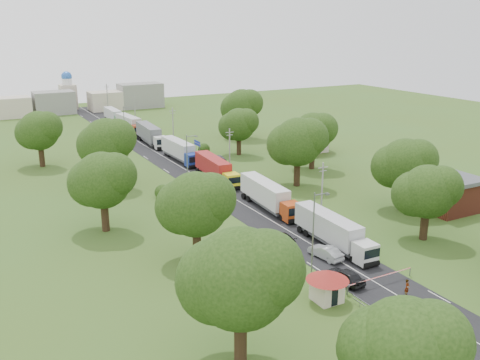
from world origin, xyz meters
TOP-DOWN VIEW (x-y plane):
  - ground at (0.00, 0.00)m, footprint 260.00×260.00m
  - road at (0.00, 20.00)m, footprint 8.00×200.00m
  - boom_barrier at (-1.36, -25.00)m, footprint 9.22×0.35m
  - guard_booth at (-7.20, -25.00)m, footprint 4.40×4.40m
  - guard_rail at (-5.00, -35.00)m, footprint 0.10×17.00m
  - info_sign at (5.20, 35.00)m, footprint 0.12×3.10m
  - pole_1 at (5.50, -7.00)m, footprint 1.60×0.24m
  - pole_2 at (5.50, 21.00)m, footprint 1.60×0.24m
  - pole_3 at (5.50, 49.00)m, footprint 1.60×0.24m
  - pole_4 at (5.50, 77.00)m, footprint 1.60×0.24m
  - pole_5 at (5.50, 105.00)m, footprint 1.60×0.24m
  - lamp_0 at (-5.35, -20.00)m, footprint 2.03×0.22m
  - lamp_1 at (-5.35, 15.00)m, footprint 2.03×0.22m
  - lamp_2 at (-5.35, 50.00)m, footprint 2.03×0.22m
  - tree_2 at (13.99, -17.86)m, footprint 8.00×8.00m
  - tree_3 at (19.99, -7.84)m, footprint 8.80×8.80m
  - tree_4 at (12.99, 10.17)m, footprint 9.60×9.60m
  - tree_5 at (21.99, 18.16)m, footprint 8.80×8.80m
  - tree_6 at (14.99, 35.14)m, footprint 8.00×8.00m
  - tree_7 at (23.99, 50.17)m, footprint 9.60×9.60m
  - tree_8 at (-14.01, -41.86)m, footprint 8.00×8.00m
  - tree_9 at (-20.01, -29.83)m, footprint 9.60×9.60m
  - tree_10 at (-15.01, -9.84)m, footprint 8.80×8.80m
  - tree_11 at (-22.01, 5.16)m, footprint 8.80×8.80m
  - tree_12 at (-16.01, 25.17)m, footprint 9.60×9.60m
  - tree_13 at (-24.01, 45.16)m, footprint 8.80×8.80m
  - house_brick at (26.00, -12.00)m, footprint 8.60×6.60m
  - house_cream at (30.00, 30.00)m, footprint 10.08×10.08m
  - distant_town at (0.68, 110.00)m, footprint 52.00×8.00m
  - church at (-4.00, 118.00)m, footprint 5.00×5.00m
  - truck_0 at (1.95, -14.11)m, footprint 2.82×14.47m
  - truck_1 at (2.22, 2.06)m, footprint 3.34×14.91m
  - truck_2 at (1.98, 19.86)m, footprint 3.27×14.67m
  - truck_3 at (1.82, 36.19)m, footprint 2.83×14.69m
  - truck_4 at (1.75, 54.26)m, footprint 3.45×15.72m
  - truck_5 at (1.92, 70.79)m, footprint 3.36×14.87m
  - truck_6 at (2.08, 86.28)m, footprint 2.44×13.66m
  - car_lane_front at (-3.00, -22.83)m, footprint 2.49×4.94m
  - car_lane_mid at (-1.00, -16.67)m, footprint 2.25×4.94m
  - car_lane_rear at (-3.00, -10.15)m, footprint 1.95×4.60m
  - car_verge_near at (5.50, 13.90)m, footprint 3.23×5.35m
  - car_verge_far at (8.00, 30.95)m, footprint 2.13×4.97m
  - pedestrian_near at (0.77, -28.21)m, footprint 0.79×0.68m
  - pedestrian_booth at (-4.80, -22.00)m, footprint 0.88×0.95m

SIDE VIEW (x-z plane):
  - ground at x=0.00m, z-range 0.00..0.00m
  - road at x=0.00m, z-range -0.02..0.02m
  - guard_rail at x=-5.00m, z-range -0.85..0.85m
  - car_lane_rear at x=-3.00m, z-range 0.00..1.33m
  - car_verge_near at x=5.50m, z-range 0.00..1.39m
  - pedestrian_booth at x=-4.80m, z-range 0.00..1.56m
  - car_lane_mid at x=-1.00m, z-range 0.00..1.57m
  - car_lane_front at x=-3.00m, z-range 0.00..1.62m
  - car_verge_far at x=8.00m, z-range 0.00..1.67m
  - boom_barrier at x=-1.36m, z-range 0.30..1.48m
  - pedestrian_near at x=0.77m, z-range 0.00..1.84m
  - truck_6 at x=2.08m, z-range 0.12..3.90m
  - truck_0 at x=1.95m, z-range 0.12..4.13m
  - truck_2 at x=1.98m, z-range 0.12..4.17m
  - truck_3 at x=1.82m, z-range 0.12..4.19m
  - guard_booth at x=-7.20m, z-range 0.44..3.89m
  - truck_5 at x=1.92m, z-range 0.13..4.23m
  - truck_1 at x=2.22m, z-range 0.13..4.24m
  - truck_4 at x=1.75m, z-range 0.13..4.48m
  - house_brick at x=26.00m, z-range 0.05..5.25m
  - info_sign at x=5.20m, z-range 0.95..5.05m
  - distant_town at x=0.68m, z-range -0.51..7.49m
  - house_cream at x=30.00m, z-range 0.74..6.54m
  - pole_1 at x=5.50m, z-range 0.18..9.18m
  - pole_2 at x=5.50m, z-range 0.18..9.18m
  - pole_3 at x=5.50m, z-range 0.18..9.18m
  - pole_4 at x=5.50m, z-range 0.18..9.18m
  - pole_5 at x=5.50m, z-range 0.18..9.18m
  - church at x=-4.00m, z-range -0.76..11.54m
  - lamp_0 at x=-5.35m, z-range 0.55..10.55m
  - lamp_1 at x=-5.35m, z-range 0.55..10.55m
  - lamp_2 at x=-5.35m, z-range 0.55..10.55m
  - tree_2 at x=13.99m, z-range 1.55..11.65m
  - tree_6 at x=14.99m, z-range 1.55..11.65m
  - tree_8 at x=-14.01m, z-range 1.55..11.65m
  - tree_3 at x=19.99m, z-range 1.69..12.76m
  - tree_5 at x=21.99m, z-range 1.69..12.76m
  - tree_10 at x=-15.01m, z-range 1.69..12.76m
  - tree_11 at x=-22.01m, z-range 1.69..12.76m
  - tree_13 at x=-24.01m, z-range 1.69..12.76m
  - tree_4 at x=12.99m, z-range 1.83..13.88m
  - tree_7 at x=23.99m, z-range 1.83..13.88m
  - tree_9 at x=-20.01m, z-range 1.83..13.88m
  - tree_12 at x=-16.01m, z-range 1.83..13.88m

